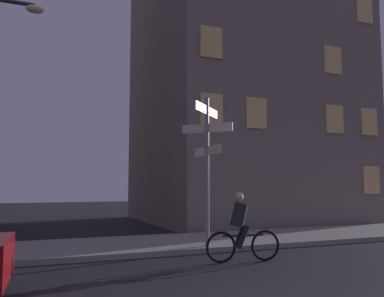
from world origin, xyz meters
name	(u,v)px	position (x,y,z in m)	size (l,w,h in m)	color
sidewalk_kerb	(141,245)	(0.00, 7.63, 0.07)	(40.00, 3.28, 0.14)	gray
signpost	(207,155)	(1.50, 6.31, 2.60)	(1.20, 1.74, 4.07)	gray
cyclist	(241,229)	(1.60, 4.63, 0.75)	(1.81, 0.38, 1.61)	black
building_right_block	(241,67)	(6.94, 14.07, 7.90)	(9.57, 9.19, 15.81)	slate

